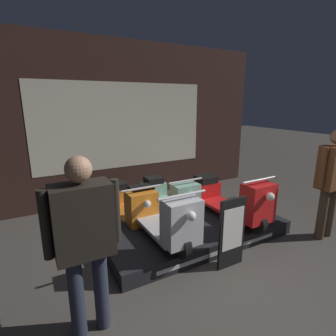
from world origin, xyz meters
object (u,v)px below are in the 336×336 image
object	(u,v)px
scooter_display_right	(229,198)
person_left_browsing	(84,233)
scooter_backrow_1	(168,197)
person_right_browsing	(332,175)
scooter_display_left	(159,214)
price_sign_board	(232,233)
scooter_backrow_0	(129,204)

from	to	relation	value
scooter_display_right	person_left_browsing	xyz separation A→B (m)	(-2.41, -0.91, 0.44)
scooter_display_right	scooter_backrow_1	distance (m)	1.18
person_left_browsing	person_right_browsing	xyz separation A→B (m)	(3.54, -0.00, 0.01)
scooter_backrow_1	person_right_browsing	size ratio (longest dim) A/B	0.99
scooter_display_left	price_sign_board	distance (m)	1.00
scooter_backrow_0	scooter_display_left	bearing A→B (deg)	-86.39
scooter_display_left	price_sign_board	xyz separation A→B (m)	(0.61, -0.79, -0.07)
scooter_display_right	scooter_backrow_0	bearing A→B (deg)	141.87
scooter_display_left	scooter_backrow_1	size ratio (longest dim) A/B	1.00
person_right_browsing	price_sign_board	distance (m)	1.85
scooter_display_right	person_right_browsing	bearing A→B (deg)	-38.94
person_left_browsing	person_right_browsing	size ratio (longest dim) A/B	0.98
scooter_display_left	scooter_display_right	size ratio (longest dim) A/B	1.00
scooter_display_left	person_right_browsing	world-z (taller)	person_right_browsing
scooter_backrow_0	price_sign_board	bearing A→B (deg)	-69.66
scooter_backrow_0	scooter_backrow_1	bearing A→B (deg)	0.00
person_right_browsing	price_sign_board	bearing A→B (deg)	175.91
person_left_browsing	price_sign_board	distance (m)	1.84
scooter_display_left	person_left_browsing	distance (m)	1.54
scooter_display_left	person_right_browsing	distance (m)	2.59
scooter_display_right	scooter_backrow_0	world-z (taller)	scooter_display_right
scooter_display_left	person_left_browsing	bearing A→B (deg)	-141.74
scooter_display_left	price_sign_board	size ratio (longest dim) A/B	1.80
scooter_display_right	scooter_backrow_0	distance (m)	1.68
scooter_display_right	price_sign_board	xyz separation A→B (m)	(-0.64, -0.79, -0.07)
scooter_display_left	person_left_browsing	world-z (taller)	person_left_browsing
scooter_display_right	person_left_browsing	world-z (taller)	person_left_browsing
scooter_display_left	person_right_browsing	bearing A→B (deg)	-21.01
scooter_display_left	person_left_browsing	xyz separation A→B (m)	(-1.16, -0.91, 0.44)
scooter_backrow_1	person_left_browsing	size ratio (longest dim) A/B	1.00
scooter_display_right	person_left_browsing	distance (m)	2.61
person_right_browsing	person_left_browsing	bearing A→B (deg)	180.00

